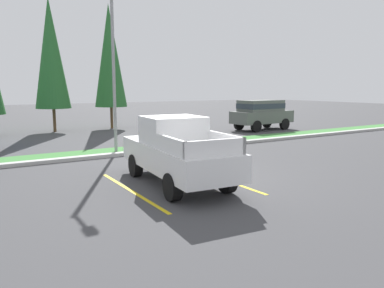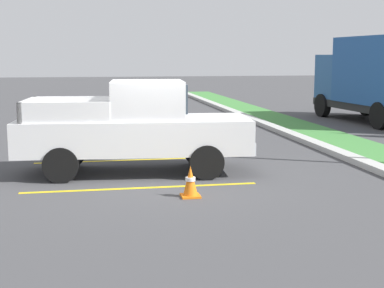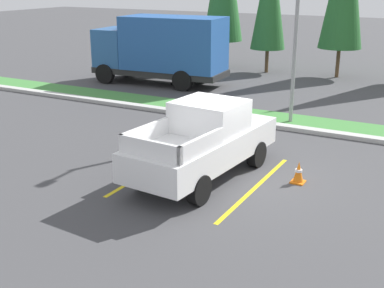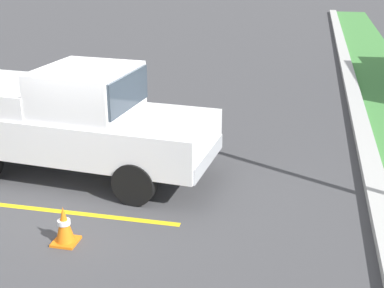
# 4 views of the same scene
# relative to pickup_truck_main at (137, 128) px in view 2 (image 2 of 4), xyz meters

# --- Properties ---
(ground_plane) EXTENTS (120.00, 120.00, 0.00)m
(ground_plane) POSITION_rel_pickup_truck_main_xyz_m (0.63, 0.51, -1.04)
(ground_plane) COLOR #424244
(parking_line_near) EXTENTS (0.12, 4.80, 0.01)m
(parking_line_near) POSITION_rel_pickup_truck_main_xyz_m (-1.55, -0.05, -1.04)
(parking_line_near) COLOR yellow
(parking_line_near) RESTS_ON ground
(parking_line_far) EXTENTS (0.12, 4.80, 0.01)m
(parking_line_far) POSITION_rel_pickup_truck_main_xyz_m (1.55, -0.05, -1.04)
(parking_line_far) COLOR yellow
(parking_line_far) RESTS_ON ground
(curb_strip) EXTENTS (56.00, 0.40, 0.15)m
(curb_strip) POSITION_rel_pickup_truck_main_xyz_m (0.63, 5.51, -0.97)
(curb_strip) COLOR #B2B2AD
(curb_strip) RESTS_ON ground
(pickup_truck_main) EXTENTS (2.34, 5.37, 2.10)m
(pickup_truck_main) POSITION_rel_pickup_truck_main_xyz_m (0.00, 0.00, 0.00)
(pickup_truck_main) COLOR black
(pickup_truck_main) RESTS_ON ground
(cargo_truck_distant) EXTENTS (6.95, 2.91, 3.40)m
(cargo_truck_distant) POSITION_rel_pickup_truck_main_xyz_m (-7.72, 10.32, 0.81)
(cargo_truck_distant) COLOR black
(cargo_truck_distant) RESTS_ON ground
(traffic_cone) EXTENTS (0.36, 0.36, 0.60)m
(traffic_cone) POSITION_rel_pickup_truck_main_xyz_m (2.42, 0.81, -0.75)
(traffic_cone) COLOR orange
(traffic_cone) RESTS_ON ground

